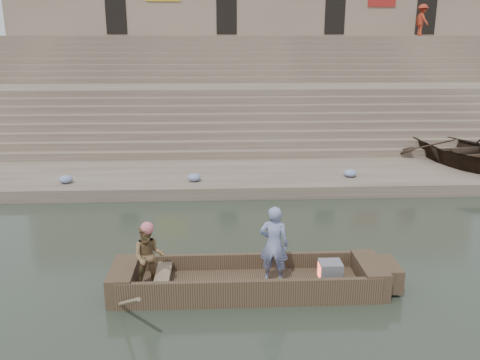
{
  "coord_description": "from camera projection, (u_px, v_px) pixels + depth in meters",
  "views": [
    {
      "loc": [
        -2.72,
        -9.19,
        5.08
      ],
      "look_at": [
        -2.11,
        3.52,
        1.4
      ],
      "focal_mm": 36.92,
      "sensor_mm": 36.0,
      "label": 1
    }
  ],
  "objects": [
    {
      "name": "lower_landing",
      "position": [
        292.0,
        177.0,
        17.97
      ],
      "size": [
        32.0,
        4.0,
        0.4
      ],
      "primitive_type": "cube",
      "color": "gray",
      "rests_on": "ground"
    },
    {
      "name": "ghat_steps",
      "position": [
        267.0,
        102.0,
        26.35
      ],
      "size": [
        32.0,
        11.0,
        5.2
      ],
      "color": "gray",
      "rests_on": "ground"
    },
    {
      "name": "standing_man",
      "position": [
        274.0,
        244.0,
        10.01
      ],
      "size": [
        0.67,
        0.52,
        1.63
      ],
      "primitive_type": "imported",
      "rotation": [
        0.0,
        0.0,
        2.91
      ],
      "color": "navy",
      "rests_on": "main_rowboat"
    },
    {
      "name": "television",
      "position": [
        330.0,
        271.0,
        10.24
      ],
      "size": [
        0.46,
        0.42,
        0.4
      ],
      "color": "slate",
      "rests_on": "main_rowboat"
    },
    {
      "name": "rowboat_trim",
      "position": [
        258.0,
        277.0,
        10.2
      ],
      "size": [
        6.04,
        2.63,
        2.0
      ],
      "color": "brown",
      "rests_on": "ground"
    },
    {
      "name": "upper_landing",
      "position": [
        259.0,
        78.0,
        31.22
      ],
      "size": [
        32.0,
        3.0,
        5.2
      ],
      "primitive_type": "cube",
      "color": "gray",
      "rests_on": "ground"
    },
    {
      "name": "rowing_man",
      "position": [
        149.0,
        256.0,
        9.83
      ],
      "size": [
        0.67,
        0.53,
        1.33
      ],
      "primitive_type": "imported",
      "rotation": [
        0.0,
        0.0,
        0.05
      ],
      "color": "#2B813F",
      "rests_on": "main_rowboat"
    },
    {
      "name": "beached_rowboat",
      "position": [
        465.0,
        151.0,
        18.84
      ],
      "size": [
        4.52,
        5.61,
        1.03
      ],
      "primitive_type": "imported",
      "rotation": [
        0.0,
        0.0,
        0.21
      ],
      "color": "#2D2116",
      "rests_on": "lower_landing"
    },
    {
      "name": "pedestrian",
      "position": [
        422.0,
        20.0,
        30.25
      ],
      "size": [
        0.87,
        1.3,
        1.87
      ],
      "primitive_type": "imported",
      "rotation": [
        0.0,
        0.0,
        1.73
      ],
      "color": "#9F301A",
      "rests_on": "upper_landing"
    },
    {
      "name": "mid_landing",
      "position": [
        271.0,
        114.0,
        24.84
      ],
      "size": [
        32.0,
        3.0,
        2.8
      ],
      "primitive_type": "cube",
      "color": "gray",
      "rests_on": "ground"
    },
    {
      "name": "cloth_bundles",
      "position": [
        330.0,
        172.0,
        17.31
      ],
      "size": [
        16.37,
        2.04,
        0.26
      ],
      "color": "#3F5999",
      "rests_on": "lower_landing"
    },
    {
      "name": "building_wall",
      "position": [
        255.0,
        30.0,
        34.23
      ],
      "size": [
        32.0,
        5.07,
        11.2
      ],
      "color": "gray",
      "rests_on": "ground"
    },
    {
      "name": "ground",
      "position": [
        348.0,
        289.0,
        10.35
      ],
      "size": [
        120.0,
        120.0,
        0.0
      ],
      "primitive_type": "plane",
      "color": "#252E22",
      "rests_on": "ground"
    },
    {
      "name": "main_rowboat",
      "position": [
        248.0,
        286.0,
        10.25
      ],
      "size": [
        5.0,
        1.3,
        0.22
      ],
      "primitive_type": "cube",
      "color": "brown",
      "rests_on": "ground"
    }
  ]
}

